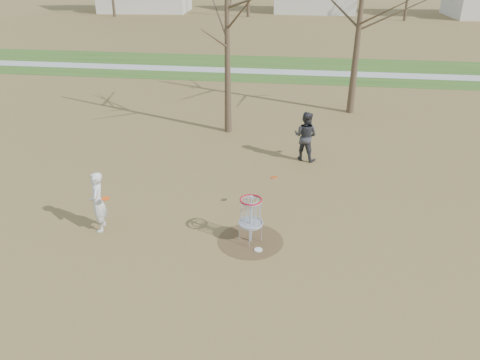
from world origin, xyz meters
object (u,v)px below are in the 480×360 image
(player_standing, at_px, (98,202))
(disc_golf_basket, at_px, (251,212))
(player_throwing, at_px, (306,136))
(disc_grounded, at_px, (258,250))

(player_standing, relative_size, disc_golf_basket, 1.30)
(player_throwing, bearing_deg, disc_golf_basket, 97.53)
(player_standing, xyz_separation_m, disc_grounded, (4.54, -0.44, -0.86))
(disc_golf_basket, bearing_deg, disc_grounded, -58.00)
(player_throwing, relative_size, disc_grounded, 8.54)
(disc_grounded, distance_m, disc_golf_basket, 1.02)
(disc_grounded, relative_size, disc_golf_basket, 0.16)
(player_throwing, bearing_deg, disc_grounded, 100.65)
(player_standing, distance_m, disc_grounded, 4.64)
(disc_golf_basket, bearing_deg, player_standing, 179.64)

